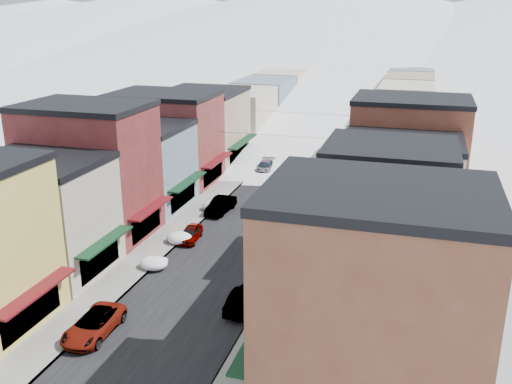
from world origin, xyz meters
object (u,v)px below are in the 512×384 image
Objects in this scene: car_dark_hatch at (221,205)px; fire_hydrant at (252,313)px; car_silver_sedan at (190,234)px; streetlamp_near at (321,186)px; car_green_sedan at (245,299)px; trash_can at (272,286)px; car_white_suv at (94,325)px.

car_dark_hatch is 6.85× the size of fire_hydrant.
streetlamp_near is at bearing 42.58° from car_silver_sedan.
car_green_sedan reaches higher than trash_can.
car_dark_hatch is 1.17× the size of streetlamp_near.
car_white_suv reaches higher than car_silver_sedan.
car_silver_sedan reaches higher than trash_can.
car_white_suv is 10.49m from car_green_sedan.
car_white_suv is 7.52× the size of fire_hydrant.
car_dark_hatch is 20.13m from car_green_sedan.
trash_can is at bearing -53.40° from car_dark_hatch.
car_green_sedan is at bearing 34.20° from car_white_suv.
car_green_sedan is (8.41, -18.29, -0.02)m from car_dark_hatch.
car_silver_sedan is 0.83× the size of car_green_sedan.
fire_hydrant is at bearing -94.26° from trash_can.
car_green_sedan is 21.91m from streetlamp_near.
streetlamp_near is (1.50, 21.77, 1.98)m from car_green_sedan.
trash_can is at bearing 85.74° from fire_hydrant.
car_dark_hatch is at bearing 83.07° from car_silver_sedan.
car_white_suv is 10.65m from fire_hydrant.
streetlamp_near is (9.91, 3.47, 1.97)m from car_dark_hatch.
car_silver_sedan is 0.81× the size of car_dark_hatch.
car_green_sedan is at bearing 126.57° from fire_hydrant.
fire_hydrant is (9.50, -11.70, -0.20)m from car_silver_sedan.
car_green_sedan is at bearing -113.72° from trash_can.
trash_can is at bearing -110.86° from car_green_sedan.
streetlamp_near reaches higher than car_dark_hatch.
car_silver_sedan is 5.58× the size of fire_hydrant.
streetlamp_near reaches higher than car_white_suv.
car_silver_sedan is at bearing -86.49° from car_dark_hatch.
car_white_suv is 13.22m from trash_can.
trash_can is (9.80, 8.87, -0.15)m from car_white_suv.
car_silver_sedan is 4.61× the size of trash_can.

